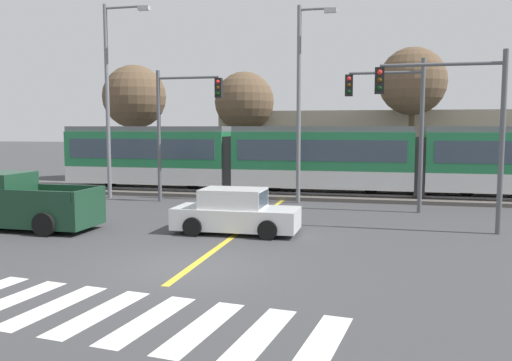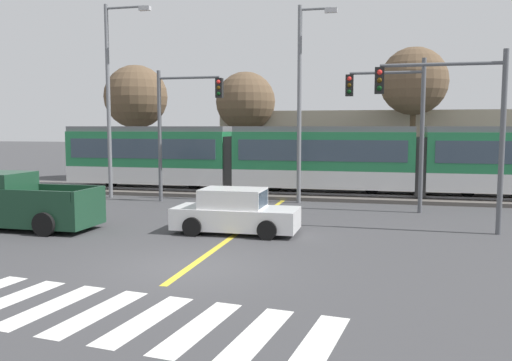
% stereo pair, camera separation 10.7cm
% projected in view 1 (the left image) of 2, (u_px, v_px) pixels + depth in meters
% --- Properties ---
extents(ground_plane, '(200.00, 200.00, 0.00)m').
position_uv_depth(ground_plane, '(190.00, 268.00, 13.83)').
color(ground_plane, '#3D3D3F').
extents(track_bed, '(120.00, 4.00, 0.18)m').
position_uv_depth(track_bed, '(289.00, 194.00, 28.32)').
color(track_bed, '#56514C').
rests_on(track_bed, ground).
extents(rail_near, '(120.00, 0.08, 0.10)m').
position_uv_depth(rail_near, '(287.00, 193.00, 27.61)').
color(rail_near, '#939399').
rests_on(rail_near, track_bed).
extents(rail_far, '(120.00, 0.08, 0.10)m').
position_uv_depth(rail_far, '(292.00, 190.00, 29.01)').
color(rail_far, '#939399').
rests_on(rail_far, track_bed).
extents(light_rail_tram, '(28.00, 2.64, 3.43)m').
position_uv_depth(light_rail_tram, '(322.00, 157.00, 27.73)').
color(light_rail_tram, silver).
rests_on(light_rail_tram, track_bed).
extents(crosswalk_stripe_1, '(0.90, 2.85, 0.01)m').
position_uv_depth(crosswalk_stripe_1, '(11.00, 300.00, 11.26)').
color(crosswalk_stripe_1, silver).
rests_on(crosswalk_stripe_1, ground).
extents(crosswalk_stripe_2, '(0.90, 2.85, 0.01)m').
position_uv_depth(crosswalk_stripe_2, '(54.00, 306.00, 10.88)').
color(crosswalk_stripe_2, silver).
rests_on(crosswalk_stripe_2, ground).
extents(crosswalk_stripe_3, '(0.90, 2.85, 0.01)m').
position_uv_depth(crosswalk_stripe_3, '(99.00, 313.00, 10.50)').
color(crosswalk_stripe_3, silver).
rests_on(crosswalk_stripe_3, ground).
extents(crosswalk_stripe_4, '(0.90, 2.85, 0.01)m').
position_uv_depth(crosswalk_stripe_4, '(149.00, 320.00, 10.12)').
color(crosswalk_stripe_4, silver).
rests_on(crosswalk_stripe_4, ground).
extents(crosswalk_stripe_5, '(0.90, 2.85, 0.01)m').
position_uv_depth(crosswalk_stripe_5, '(202.00, 327.00, 9.74)').
color(crosswalk_stripe_5, silver).
rests_on(crosswalk_stripe_5, ground).
extents(crosswalk_stripe_6, '(0.90, 2.85, 0.01)m').
position_uv_depth(crosswalk_stripe_6, '(259.00, 336.00, 9.36)').
color(crosswalk_stripe_6, silver).
rests_on(crosswalk_stripe_6, ground).
extents(crosswalk_stripe_7, '(0.90, 2.85, 0.01)m').
position_uv_depth(crosswalk_stripe_7, '(321.00, 344.00, 8.99)').
color(crosswalk_stripe_7, silver).
rests_on(crosswalk_stripe_7, ground).
extents(lane_centre_line, '(0.20, 14.61, 0.01)m').
position_uv_depth(lane_centre_line, '(245.00, 228.00, 19.32)').
color(lane_centre_line, gold).
rests_on(lane_centre_line, ground).
extents(sedan_crossing, '(4.21, 1.93, 1.52)m').
position_uv_depth(sedan_crossing, '(236.00, 213.00, 18.31)').
color(sedan_crossing, silver).
rests_on(sedan_crossing, ground).
extents(pickup_truck, '(5.43, 2.29, 1.98)m').
position_uv_depth(pickup_truck, '(19.00, 205.00, 19.09)').
color(pickup_truck, '#193D28').
rests_on(pickup_truck, ground).
extents(traffic_light_mid_right, '(4.25, 0.38, 6.12)m').
position_uv_depth(traffic_light_mid_right, '(457.00, 113.00, 18.12)').
color(traffic_light_mid_right, '#515459').
rests_on(traffic_light_mid_right, ground).
extents(traffic_light_far_right, '(3.25, 0.38, 6.39)m').
position_uv_depth(traffic_light_far_right, '(396.00, 114.00, 22.55)').
color(traffic_light_far_right, '#515459').
rests_on(traffic_light_far_right, ground).
extents(traffic_light_far_left, '(3.25, 0.38, 6.24)m').
position_uv_depth(traffic_light_far_left, '(179.00, 116.00, 25.52)').
color(traffic_light_far_left, '#515459').
rests_on(traffic_light_far_left, ground).
extents(street_lamp_west, '(2.45, 0.28, 9.60)m').
position_uv_depth(street_lamp_west, '(111.00, 90.00, 26.96)').
color(street_lamp_west, slate).
rests_on(street_lamp_west, ground).
extents(street_lamp_centre, '(1.79, 0.28, 9.13)m').
position_uv_depth(street_lamp_centre, '(302.00, 94.00, 25.12)').
color(street_lamp_centre, slate).
rests_on(street_lamp_centre, ground).
extents(bare_tree_far_west, '(4.22, 4.22, 7.69)m').
position_uv_depth(bare_tree_far_west, '(135.00, 97.00, 36.22)').
color(bare_tree_far_west, brown).
rests_on(bare_tree_far_west, ground).
extents(bare_tree_west, '(3.69, 3.69, 6.99)m').
position_uv_depth(bare_tree_west, '(244.00, 102.00, 33.69)').
color(bare_tree_west, brown).
rests_on(bare_tree_west, ground).
extents(bare_tree_east, '(3.77, 3.77, 7.99)m').
position_uv_depth(bare_tree_east, '(413.00, 82.00, 30.11)').
color(bare_tree_east, brown).
rests_on(bare_tree_east, ground).
extents(building_backdrop_far, '(17.37, 6.00, 4.57)m').
position_uv_depth(building_backdrop_far, '(359.00, 147.00, 35.50)').
color(building_backdrop_far, tan).
rests_on(building_backdrop_far, ground).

